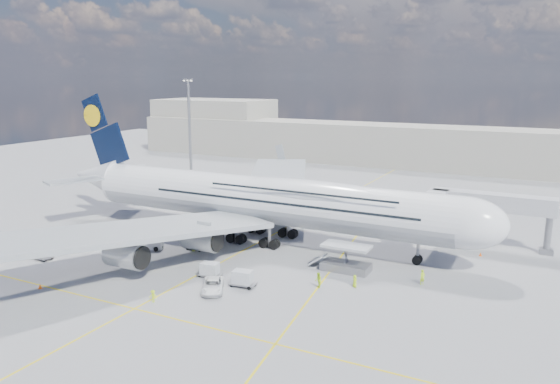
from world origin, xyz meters
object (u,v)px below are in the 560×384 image
at_px(airliner, 264,199).
at_px(dolly_row_c, 196,248).
at_px(dolly_row_a, 42,257).
at_px(baggage_tug, 153,244).
at_px(light_mast, 190,130).
at_px(crew_loader, 318,280).
at_px(catering_truck_outer, 275,183).
at_px(cargo_loader, 345,262).
at_px(dolly_nose_far, 243,278).
at_px(jet_bridge, 468,205).
at_px(cone_wing_left_inner, 268,227).
at_px(cone_wing_right_outer, 40,286).
at_px(cone_wing_left_outer, 219,204).
at_px(dolly_row_b, 117,244).
at_px(crew_wing, 193,246).
at_px(crew_van, 355,281).
at_px(dolly_nose_near, 210,269).
at_px(cone_tail, 91,226).
at_px(crew_tug, 153,296).
at_px(crew_nose, 422,277).
at_px(service_van, 213,286).
at_px(cone_nose, 480,254).
at_px(catering_truck_inner, 299,202).
at_px(dolly_back, 93,230).
at_px(cone_wing_right_inner, 197,246).

distance_m(airliner, dolly_row_c, 13.15).
xyz_separation_m(dolly_row_a, baggage_tug, (11.23, 11.03, 0.47)).
xyz_separation_m(light_mast, crew_loader, (56.10, -49.52, -12.21)).
bearing_deg(catering_truck_outer, cargo_loader, -36.61).
bearing_deg(catering_truck_outer, dolly_nose_far, -50.51).
height_order(jet_bridge, cone_wing_left_inner, jet_bridge).
bearing_deg(cone_wing_right_outer, light_mast, 111.08).
height_order(light_mast, catering_truck_outer, light_mast).
bearing_deg(cone_wing_left_outer, dolly_nose_far, -52.53).
height_order(baggage_tug, cone_wing_left_inner, baggage_tug).
relative_size(airliner, cargo_loader, 9.28).
relative_size(jet_bridge, dolly_row_b, 6.98).
bearing_deg(dolly_nose_far, baggage_tug, 154.24).
relative_size(dolly_row_a, cone_wing_right_outer, 5.66).
height_order(baggage_tug, crew_wing, baggage_tug).
relative_size(crew_loader, crew_van, 1.26).
xyz_separation_m(dolly_nose_near, cone_tail, (-32.42, 10.45, -0.78)).
bearing_deg(airliner, crew_tug, -89.07).
relative_size(crew_nose, cone_wing_right_outer, 3.24).
relative_size(dolly_row_a, cone_wing_left_outer, 6.67).
bearing_deg(jet_bridge, cargo_loader, -125.75).
xyz_separation_m(airliner, service_van, (4.81, -21.59, -6.11)).
xyz_separation_m(dolly_nose_near, baggage_tug, (-14.55, 5.80, -0.22)).
relative_size(dolly_nose_far, baggage_tug, 1.05).
xyz_separation_m(crew_wing, cone_wing_right_outer, (-8.08, -20.96, -0.46)).
height_order(service_van, cone_nose, service_van).
xyz_separation_m(crew_van, cone_wing_right_outer, (-34.73, -18.55, -0.50)).
relative_size(cargo_loader, dolly_nose_far, 2.43).
distance_m(crew_tug, cone_wing_right_outer, 15.70).
bearing_deg(jet_bridge, airliner, -159.69).
relative_size(dolly_row_a, catering_truck_outer, 0.50).
distance_m(crew_van, cone_wing_left_inner, 29.48).
bearing_deg(baggage_tug, catering_truck_inner, 53.41).
bearing_deg(airliner, crew_wing, -125.00).
relative_size(dolly_nose_far, dolly_nose_near, 1.06).
distance_m(crew_wing, cone_wing_right_outer, 22.47).
bearing_deg(crew_nose, cargo_loader, 125.62).
bearing_deg(cone_wing_left_outer, crew_nose, -27.65).
height_order(dolly_nose_near, crew_nose, dolly_nose_near).
bearing_deg(cone_wing_right_outer, cone_nose, 39.35).
distance_m(dolly_back, catering_truck_outer, 46.51).
height_order(airliner, cone_tail, airliner).
xyz_separation_m(airliner, crew_nose, (27.14, -7.36, -5.89)).
height_order(crew_wing, cone_wing_left_outer, crew_wing).
relative_size(light_mast, service_van, 4.65).
relative_size(catering_truck_outer, cone_wing_right_inner, 12.77).
bearing_deg(crew_loader, cone_wing_right_outer, -95.90).
height_order(dolly_row_a, dolly_row_b, dolly_row_b).
relative_size(cargo_loader, catering_truck_outer, 1.24).
xyz_separation_m(cargo_loader, cone_nose, (15.61, 14.98, -0.98)).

